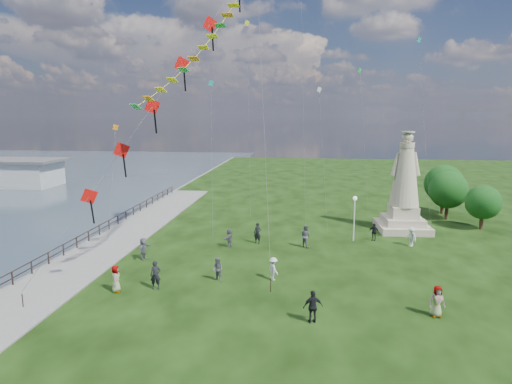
# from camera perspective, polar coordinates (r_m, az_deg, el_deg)

# --- Properties ---
(waterfront) EXTENTS (200.00, 200.00, 1.51)m
(waterfront) POSITION_cam_1_polar(r_m,az_deg,el_deg) (37.71, -22.05, -7.65)
(waterfront) COLOR #2D3B44
(waterfront) RESTS_ON ground
(statue) EXTENTS (4.91, 4.91, 9.54)m
(statue) POSITION_cam_1_polar(r_m,az_deg,el_deg) (43.30, 19.15, -0.23)
(statue) COLOR #C3B393
(statue) RESTS_ON ground
(lamppost) EXTENTS (0.37, 0.37, 4.04)m
(lamppost) POSITION_cam_1_polar(r_m,az_deg,el_deg) (38.55, 13.01, -2.19)
(lamppost) COLOR silver
(lamppost) RESTS_ON ground
(tree_row) EXTENTS (5.70, 10.34, 5.57)m
(tree_row) POSITION_cam_1_polar(r_m,az_deg,el_deg) (50.30, 24.76, 0.31)
(tree_row) COLOR #382314
(tree_row) RESTS_ON ground
(person_0) EXTENTS (0.75, 0.58, 1.85)m
(person_0) POSITION_cam_1_polar(r_m,az_deg,el_deg) (28.58, -13.25, -10.73)
(person_0) COLOR black
(person_0) RESTS_ON ground
(person_1) EXTENTS (0.92, 0.87, 1.62)m
(person_1) POSITION_cam_1_polar(r_m,az_deg,el_deg) (29.22, -5.14, -10.26)
(person_1) COLOR #595960
(person_1) RESTS_ON ground
(person_2) EXTENTS (1.01, 1.13, 1.57)m
(person_2) POSITION_cam_1_polar(r_m,az_deg,el_deg) (29.35, 2.34, -10.18)
(person_2) COLOR silver
(person_2) RESTS_ON ground
(person_3) EXTENTS (1.18, 0.82, 1.82)m
(person_3) POSITION_cam_1_polar(r_m,az_deg,el_deg) (23.85, 7.60, -14.91)
(person_3) COLOR black
(person_3) RESTS_ON ground
(person_4) EXTENTS (0.93, 0.64, 1.78)m
(person_4) POSITION_cam_1_polar(r_m,az_deg,el_deg) (26.28, 22.99, -13.27)
(person_4) COLOR #595960
(person_4) RESTS_ON ground
(person_5) EXTENTS (0.89, 1.67, 1.72)m
(person_5) POSITION_cam_1_polar(r_m,az_deg,el_deg) (34.44, -14.77, -7.28)
(person_5) COLOR #595960
(person_5) RESTS_ON ground
(person_6) EXTENTS (0.78, 0.63, 1.84)m
(person_6) POSITION_cam_1_polar(r_m,az_deg,el_deg) (37.28, 0.20, -5.51)
(person_6) COLOR black
(person_6) RESTS_ON ground
(person_7) EXTENTS (1.08, 1.06, 1.93)m
(person_7) POSITION_cam_1_polar(r_m,az_deg,el_deg) (36.50, 6.62, -5.84)
(person_7) COLOR #595960
(person_7) RESTS_ON ground
(person_8) EXTENTS (1.05, 1.21, 1.67)m
(person_8) POSITION_cam_1_polar(r_m,az_deg,el_deg) (38.83, 19.99, -5.62)
(person_8) COLOR silver
(person_8) RESTS_ON ground
(person_9) EXTENTS (1.04, 0.83, 1.57)m
(person_9) POSITION_cam_1_polar(r_m,az_deg,el_deg) (39.59, 15.45, -5.15)
(person_9) COLOR black
(person_9) RESTS_ON ground
(person_10) EXTENTS (0.67, 0.93, 1.73)m
(person_10) POSITION_cam_1_polar(r_m,az_deg,el_deg) (28.85, -18.19, -10.91)
(person_10) COLOR #595960
(person_10) RESTS_ON ground
(person_11) EXTENTS (0.97, 1.61, 1.62)m
(person_11) POSITION_cam_1_polar(r_m,az_deg,el_deg) (36.35, -3.57, -6.12)
(person_11) COLOR #595960
(person_11) RESTS_ON ground
(red_kite_train) EXTENTS (11.68, 9.35, 20.10)m
(red_kite_train) POSITION_cam_1_polar(r_m,az_deg,el_deg) (28.50, -12.09, 12.94)
(red_kite_train) COLOR black
(red_kite_train) RESTS_ON ground
(small_kites) EXTENTS (30.01, 16.66, 25.91)m
(small_kites) POSITION_cam_1_polar(r_m,az_deg,el_deg) (44.78, 4.32, 13.65)
(small_kites) COLOR teal
(small_kites) RESTS_ON ground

